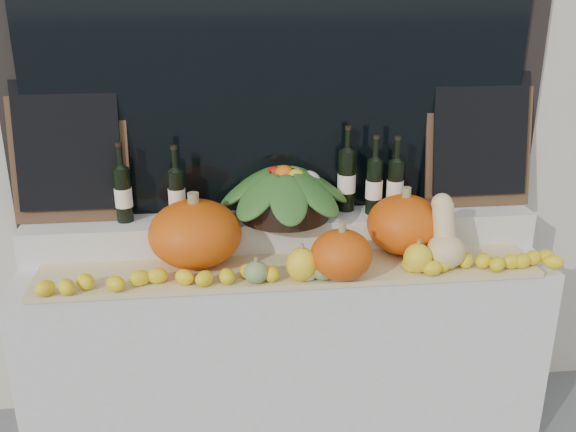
{
  "coord_description": "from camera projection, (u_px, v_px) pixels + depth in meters",
  "views": [
    {
      "loc": [
        -0.27,
        -1.03,
        2.07
      ],
      "look_at": [
        0.0,
        1.45,
        1.12
      ],
      "focal_mm": 40.0,
      "sensor_mm": 36.0,
      "label": 1
    }
  ],
  "objects": [
    {
      "name": "display_sill",
      "position": [
        286.0,
        347.0,
        2.98
      ],
      "size": [
        2.3,
        0.55,
        0.88
      ],
      "primitive_type": "cube",
      "color": "silver",
      "rests_on": "ground"
    },
    {
      "name": "rear_tier",
      "position": [
        283.0,
        231.0,
        2.94
      ],
      "size": [
        2.3,
        0.25,
        0.16
      ],
      "primitive_type": "cube",
      "color": "silver",
      "rests_on": "display_sill"
    },
    {
      "name": "straw_bedding",
      "position": [
        289.0,
        270.0,
        2.71
      ],
      "size": [
        2.1,
        0.32,
        0.02
      ],
      "primitive_type": "cube",
      "color": "tan",
      "rests_on": "display_sill"
    },
    {
      "name": "pumpkin_left",
      "position": [
        195.0,
        234.0,
        2.69
      ],
      "size": [
        0.44,
        0.44,
        0.28
      ],
      "primitive_type": "ellipsoid",
      "rotation": [
        0.0,
        0.0,
        0.13
      ],
      "color": "#DA540B",
      "rests_on": "straw_bedding"
    },
    {
      "name": "pumpkin_right",
      "position": [
        404.0,
        224.0,
        2.81
      ],
      "size": [
        0.34,
        0.34,
        0.26
      ],
      "primitive_type": "ellipsoid",
      "rotation": [
        0.0,
        0.0,
        0.04
      ],
      "color": "#DA540B",
      "rests_on": "straw_bedding"
    },
    {
      "name": "pumpkin_center",
      "position": [
        341.0,
        255.0,
        2.58
      ],
      "size": [
        0.26,
        0.26,
        0.21
      ],
      "primitive_type": "ellipsoid",
      "rotation": [
        0.0,
        0.0,
        -0.06
      ],
      "color": "#DA540B",
      "rests_on": "straw_bedding"
    },
    {
      "name": "butternut_squash",
      "position": [
        445.0,
        239.0,
        2.69
      ],
      "size": [
        0.16,
        0.22,
        0.3
      ],
      "color": "#E5C987",
      "rests_on": "straw_bedding"
    },
    {
      "name": "decorative_gourds",
      "position": [
        334.0,
        265.0,
        2.6
      ],
      "size": [
        0.78,
        0.15,
        0.16
      ],
      "color": "#295F1C",
      "rests_on": "straw_bedding"
    },
    {
      "name": "lemon_heap",
      "position": [
        292.0,
        272.0,
        2.59
      ],
      "size": [
        2.2,
        0.16,
        0.06
      ],
      "primitive_type": null,
      "color": "yellow",
      "rests_on": "straw_bedding"
    },
    {
      "name": "produce_bowl",
      "position": [
        284.0,
        191.0,
        2.85
      ],
      "size": [
        0.62,
        0.62,
        0.25
      ],
      "color": "black",
      "rests_on": "rear_tier"
    },
    {
      "name": "wine_bottle_far_left",
      "position": [
        123.0,
        194.0,
        2.79
      ],
      "size": [
        0.08,
        0.08,
        0.36
      ],
      "color": "black",
      "rests_on": "rear_tier"
    },
    {
      "name": "wine_bottle_near_left",
      "position": [
        177.0,
        194.0,
        2.82
      ],
      "size": [
        0.08,
        0.08,
        0.34
      ],
      "color": "black",
      "rests_on": "rear_tier"
    },
    {
      "name": "wine_bottle_tall",
      "position": [
        347.0,
        180.0,
        2.93
      ],
      "size": [
        0.08,
        0.08,
        0.39
      ],
      "color": "black",
      "rests_on": "rear_tier"
    },
    {
      "name": "wine_bottle_near_right",
      "position": [
        374.0,
        186.0,
        2.89
      ],
      "size": [
        0.08,
        0.08,
        0.36
      ],
      "color": "black",
      "rests_on": "rear_tier"
    },
    {
      "name": "wine_bottle_far_right",
      "position": [
        395.0,
        186.0,
        2.9
      ],
      "size": [
        0.08,
        0.08,
        0.36
      ],
      "color": "black",
      "rests_on": "rear_tier"
    },
    {
      "name": "chalkboard_left",
      "position": [
        69.0,
        149.0,
        2.76
      ],
      "size": [
        0.5,
        0.14,
        0.61
      ],
      "rotation": [
        -0.18,
        0.0,
        0.0
      ],
      "color": "#4C331E",
      "rests_on": "rear_tier"
    },
    {
      "name": "chalkboard_right",
      "position": [
        480.0,
        137.0,
        2.95
      ],
      "size": [
        0.5,
        0.14,
        0.61
      ],
      "rotation": [
        -0.18,
        0.0,
        0.0
      ],
      "color": "#4C331E",
      "rests_on": "rear_tier"
    }
  ]
}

